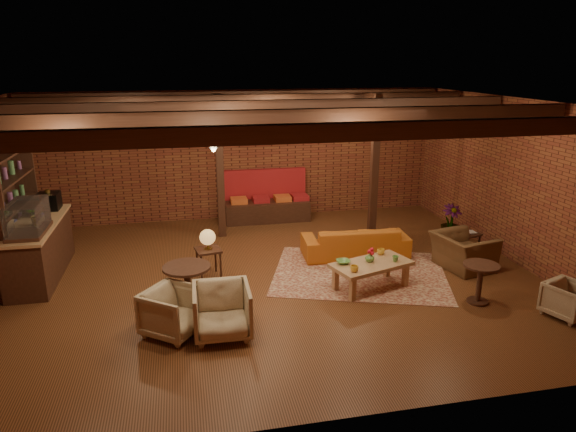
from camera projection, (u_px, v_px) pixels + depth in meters
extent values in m
plane|color=#361F0D|center=(267.00, 279.00, 9.53)|extent=(10.00, 10.00, 0.00)
cube|color=black|center=(264.00, 103.00, 8.59)|extent=(10.00, 8.00, 0.02)
cube|color=maroon|center=(240.00, 155.00, 12.80)|extent=(10.00, 0.02, 3.20)
cube|color=maroon|center=(329.00, 292.00, 5.32)|extent=(10.00, 0.02, 3.20)
cube|color=maroon|center=(518.00, 182.00, 10.03)|extent=(0.02, 8.00, 3.20)
cylinder|color=black|center=(252.00, 115.00, 10.19)|extent=(9.60, 0.12, 0.12)
cube|color=black|center=(220.00, 168.00, 11.37)|extent=(0.16, 0.16, 3.20)
cube|color=black|center=(374.00, 167.00, 11.48)|extent=(0.16, 0.16, 3.20)
imported|color=#337F33|center=(43.00, 210.00, 9.51)|extent=(0.35, 0.39, 0.30)
cube|color=red|center=(269.00, 129.00, 11.85)|extent=(0.86, 0.06, 0.30)
cube|color=maroon|center=(360.00, 273.00, 9.76)|extent=(3.82, 3.35, 0.01)
imported|color=#A75217|center=(355.00, 241.00, 10.55)|extent=(2.20, 0.97, 0.63)
cube|color=#9B7A48|center=(371.00, 264.00, 9.01)|extent=(1.56, 1.10, 0.07)
cube|color=#9B7A48|center=(353.00, 289.00, 8.60)|extent=(0.09, 0.09, 0.42)
cube|color=#9B7A48|center=(405.00, 275.00, 9.16)|extent=(0.09, 0.09, 0.42)
cube|color=#9B7A48|center=(336.00, 279.00, 9.01)|extent=(0.09, 0.09, 0.42)
cube|color=#9B7A48|center=(387.00, 266.00, 9.57)|extent=(0.09, 0.09, 0.42)
imported|color=gold|center=(354.00, 269.00, 8.60)|extent=(0.18, 0.18, 0.11)
imported|color=#588E40|center=(395.00, 259.00, 9.04)|extent=(0.14, 0.14, 0.11)
imported|color=gold|center=(381.00, 252.00, 9.36)|extent=(0.18, 0.18, 0.11)
imported|color=#588E40|center=(343.00, 262.00, 8.97)|extent=(0.31, 0.31, 0.06)
imported|color=#588E40|center=(370.00, 258.00, 9.03)|extent=(0.17, 0.17, 0.14)
sphere|color=red|center=(370.00, 251.00, 8.99)|extent=(0.10, 0.10, 0.10)
cube|color=black|center=(208.00, 250.00, 9.48)|extent=(0.52, 0.52, 0.04)
cylinder|color=black|center=(209.00, 264.00, 9.56)|extent=(0.04, 0.04, 0.51)
cylinder|color=olive|center=(208.00, 248.00, 9.47)|extent=(0.15, 0.15, 0.02)
cylinder|color=olive|center=(208.00, 245.00, 9.45)|extent=(0.04, 0.04, 0.21)
sphere|color=#C7832E|center=(208.00, 237.00, 9.41)|extent=(0.29, 0.29, 0.29)
cylinder|color=black|center=(187.00, 267.00, 8.08)|extent=(0.75, 0.75, 0.04)
cylinder|color=black|center=(188.00, 289.00, 8.19)|extent=(0.10, 0.10, 0.73)
cylinder|color=black|center=(189.00, 310.00, 8.30)|extent=(0.45, 0.45, 0.04)
imported|color=beige|center=(173.00, 310.00, 7.52)|extent=(1.03, 1.03, 0.78)
imported|color=beige|center=(222.00, 309.00, 7.48)|extent=(0.84, 0.79, 0.85)
imported|color=brown|center=(463.00, 246.00, 9.88)|extent=(0.87, 1.16, 0.92)
cube|color=black|center=(468.00, 234.00, 10.59)|extent=(0.54, 0.54, 0.04)
cylinder|color=black|center=(467.00, 244.00, 10.66)|extent=(0.04, 0.04, 0.43)
imported|color=black|center=(468.00, 232.00, 10.59)|extent=(0.22, 0.25, 0.02)
cylinder|color=black|center=(482.00, 265.00, 8.41)|extent=(0.58, 0.58, 0.04)
cylinder|color=black|center=(479.00, 284.00, 8.51)|extent=(0.09, 0.09, 0.64)
cylinder|color=black|center=(477.00, 301.00, 8.60)|extent=(0.35, 0.35, 0.04)
imported|color=beige|center=(568.00, 298.00, 8.06)|extent=(0.76, 0.74, 0.62)
imported|color=#4C7F4C|center=(454.00, 188.00, 11.24)|extent=(1.44, 1.44, 2.41)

